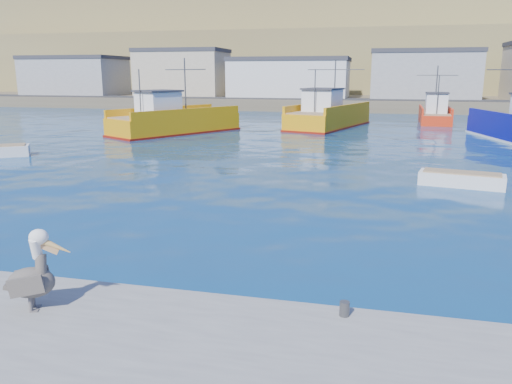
% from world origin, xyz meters
% --- Properties ---
extents(ground, '(260.00, 260.00, 0.00)m').
position_xyz_m(ground, '(0.00, 0.00, 0.00)').
color(ground, '#072452').
rests_on(ground, ground).
extents(dock_bollards, '(36.20, 0.20, 0.30)m').
position_xyz_m(dock_bollards, '(0.60, -3.40, 0.65)').
color(dock_bollards, '#4C4C4C').
rests_on(dock_bollards, dock).
extents(far_shore, '(200.00, 81.00, 24.00)m').
position_xyz_m(far_shore, '(0.00, 109.20, 8.98)').
color(far_shore, brown).
rests_on(far_shore, ground).
extents(trawler_yellow_a, '(9.67, 12.68, 6.64)m').
position_xyz_m(trawler_yellow_a, '(-14.12, 29.10, 1.09)').
color(trawler_yellow_a, orange).
rests_on(trawler_yellow_a, ground).
extents(trawler_yellow_b, '(7.81, 13.31, 6.68)m').
position_xyz_m(trawler_yellow_b, '(-1.16, 37.39, 1.11)').
color(trawler_yellow_b, orange).
rests_on(trawler_yellow_b, ground).
extents(boat_orange, '(4.23, 8.17, 6.05)m').
position_xyz_m(boat_orange, '(9.63, 44.40, 1.02)').
color(boat_orange, red).
rests_on(boat_orange, ground).
extents(skiff_mid, '(4.00, 2.06, 0.83)m').
position_xyz_m(skiff_mid, '(7.52, 12.09, 0.27)').
color(skiff_mid, silver).
rests_on(skiff_mid, ground).
extents(pelican, '(1.35, 0.86, 1.70)m').
position_xyz_m(pelican, '(-3.15, -4.56, 1.23)').
color(pelican, '#595451').
rests_on(pelican, dock).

